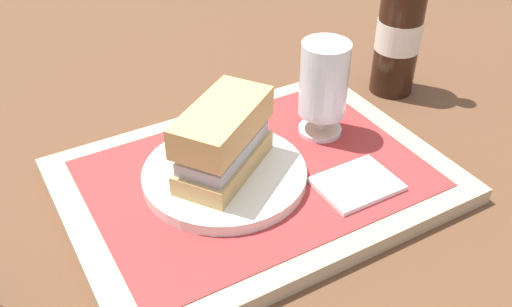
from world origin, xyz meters
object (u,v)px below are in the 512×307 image
Objects in this scene: plate at (225,175)px; sandwich at (225,137)px; beer_glass at (323,86)px; beer_bottle at (400,26)px.

plate is 0.05m from sandwich.
plate is at bearing -170.26° from beer_glass.
beer_glass is at bearing -25.59° from sandwich.
sandwich is at bearing -170.80° from beer_glass.
beer_glass is (0.15, 0.03, 0.06)m from plate.
beer_bottle reaches higher than plate.
beer_bottle reaches higher than sandwich.
beer_glass is 0.19m from beer_bottle.
plate is 0.17m from beer_glass.
beer_bottle is (0.33, 0.09, 0.03)m from sandwich.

